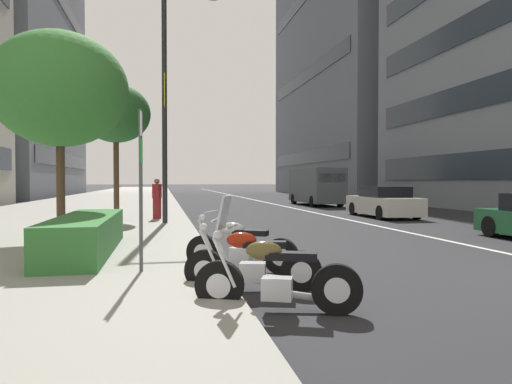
{
  "coord_description": "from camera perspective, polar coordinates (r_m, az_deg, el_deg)",
  "views": [
    {
      "loc": [
        -5.52,
        7.7,
        1.67
      ],
      "look_at": [
        13.01,
        4.03,
        1.2
      ],
      "focal_mm": 33.15,
      "sensor_mm": 36.0,
      "label": 1
    }
  ],
  "objects": [
    {
      "name": "motorcycle_nearest_camera",
      "position": [
        8.66,
        -1.96,
        -6.88
      ],
      "size": [
        1.12,
        1.94,
        1.1
      ],
      "rotation": [
        0.0,
        0.0,
        1.07
      ],
      "color": "black",
      "rests_on": "ground"
    },
    {
      "name": "lane_centre_stripe",
      "position": [
        41.28,
        -0.44,
        -0.91
      ],
      "size": [
        110.0,
        0.16,
        0.01
      ],
      "primitive_type": "cube",
      "color": "silver",
      "rests_on": "ground"
    },
    {
      "name": "motorcycle_by_sign_pole",
      "position": [
        6.07,
        2.16,
        -10.27
      ],
      "size": [
        0.92,
        2.04,
        1.48
      ],
      "rotation": [
        0.0,
        0.0,
        1.21
      ],
      "color": "black",
      "rests_on": "ground"
    },
    {
      "name": "street_lamp_with_banners",
      "position": [
        17.55,
        -10.05,
        12.69
      ],
      "size": [
        1.26,
        2.12,
        8.33
      ],
      "color": "#232326",
      "rests_on": "sidewalk_right_plaza"
    },
    {
      "name": "street_tree_by_lamp_post",
      "position": [
        13.81,
        -22.6,
        11.31
      ],
      "size": [
        3.56,
        3.56,
        5.44
      ],
      "color": "#473323",
      "rests_on": "sidewalk_right_plaza"
    },
    {
      "name": "motorcycle_mid_row",
      "position": [
        7.16,
        -0.58,
        -8.69
      ],
      "size": [
        0.8,
        2.02,
        1.09
      ],
      "rotation": [
        0.0,
        0.0,
        1.28
      ],
      "color": "black",
      "rests_on": "ground"
    },
    {
      "name": "delivery_van_ahead",
      "position": [
        31.99,
        7.22,
        0.77
      ],
      "size": [
        6.17,
        2.13,
        2.46
      ],
      "rotation": [
        0.0,
        0.0,
        0.01
      ],
      "color": "#4C5156",
      "rests_on": "ground"
    },
    {
      "name": "street_tree_mid_sidewalk",
      "position": [
        20.09,
        -16.55,
        9.0
      ],
      "size": [
        2.75,
        2.75,
        5.38
      ],
      "color": "#473323",
      "rests_on": "sidewalk_right_plaza"
    },
    {
      "name": "clipped_hedge_bed",
      "position": [
        10.59,
        -19.82,
        -4.82
      ],
      "size": [
        4.97,
        1.1,
        0.77
      ],
      "primitive_type": "cube",
      "color": "#337033",
      "rests_on": "sidewalk_right_plaza"
    },
    {
      "name": "pedestrian_on_plaza",
      "position": [
        19.11,
        -11.86,
        -0.77
      ],
      "size": [
        0.46,
        0.37,
        1.6
      ],
      "rotation": [
        0.0,
        0.0,
        1.24
      ],
      "color": "maroon",
      "rests_on": "sidewalk_right_plaza"
    },
    {
      "name": "car_approaching_light",
      "position": [
        22.16,
        15.13,
        -1.27
      ],
      "size": [
        4.47,
        1.87,
        1.4
      ],
      "rotation": [
        0.0,
        0.0,
        -0.01
      ],
      "color": "beige",
      "rests_on": "ground"
    },
    {
      "name": "parking_sign_by_curb",
      "position": [
        8.08,
        -13.71,
        2.58
      ],
      "size": [
        0.32,
        0.06,
        2.7
      ],
      "color": "#47494C",
      "rests_on": "sidewalk_right_plaza"
    },
    {
      "name": "sidewalk_right_plaza",
      "position": [
        35.8,
        -17.88,
        -1.21
      ],
      "size": [
        160.0,
        10.36,
        0.15
      ],
      "primitive_type": "cube",
      "color": "gray",
      "rests_on": "ground"
    }
  ]
}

